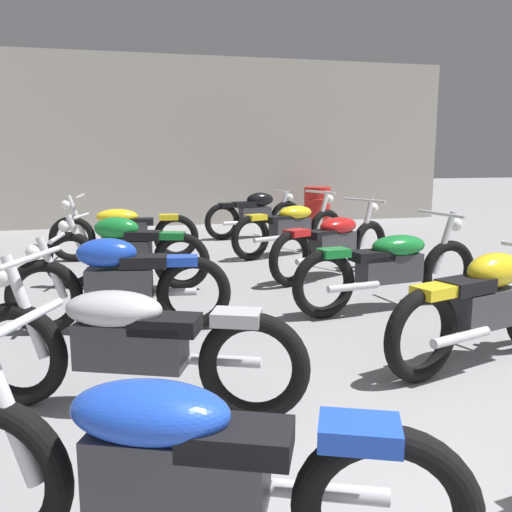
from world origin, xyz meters
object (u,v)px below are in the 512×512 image
motorcycle_right_row_5 (256,213)px  oil_drum (317,207)px  motorcycle_left_row_2 (118,281)px  motorcycle_right_row_1 (485,305)px  motorcycle_right_row_3 (333,242)px  motorcycle_left_row_0 (174,465)px  motorcycle_left_row_4 (124,230)px  motorcycle_right_row_4 (291,226)px  motorcycle_left_row_3 (125,250)px  motorcycle_right_row_2 (391,266)px  motorcycle_left_row_1 (129,342)px

motorcycle_right_row_5 → oil_drum: 2.11m
motorcycle_left_row_2 → motorcycle_right_row_1: 3.03m
motorcycle_right_row_1 → motorcycle_right_row_3: (0.06, 3.11, -0.01)m
motorcycle_right_row_5 → motorcycle_left_row_2: bearing=-116.7°
motorcycle_left_row_0 → motorcycle_right_row_5: motorcycle_left_row_0 is taller
motorcycle_right_row_1 → motorcycle_right_row_3: motorcycle_right_row_3 is taller
motorcycle_left_row_4 → motorcycle_right_row_3: size_ratio=1.09×
motorcycle_right_row_4 → oil_drum: 3.53m
motorcycle_left_row_3 → motorcycle_right_row_3: bearing=-0.3°
motorcycle_left_row_3 → motorcycle_left_row_4: 1.83m
motorcycle_right_row_1 → motorcycle_right_row_4: size_ratio=0.93×
motorcycle_left_row_0 → motorcycle_right_row_3: same height
motorcycle_left_row_0 → motorcycle_right_row_1: 2.97m
motorcycle_left_row_4 → motorcycle_right_row_3: (2.55, -1.84, 0.00)m
motorcycle_right_row_2 → motorcycle_right_row_3: (0.03, 1.58, 0.00)m
motorcycle_right_row_3 → motorcycle_right_row_5: (-0.11, 3.53, 0.01)m
motorcycle_left_row_0 → motorcycle_left_row_1: size_ratio=1.00×
motorcycle_left_row_1 → motorcycle_left_row_2: (-0.03, 1.66, 0.01)m
motorcycle_left_row_2 → motorcycle_right_row_2: 2.67m
motorcycle_right_row_1 → motorcycle_right_row_5: size_ratio=0.98×
motorcycle_left_row_0 → oil_drum: size_ratio=2.39×
motorcycle_right_row_4 → motorcycle_right_row_1: bearing=-90.4°
motorcycle_left_row_1 → motorcycle_right_row_1: (2.60, 0.17, 0.01)m
motorcycle_right_row_1 → motorcycle_right_row_2: 1.53m
motorcycle_right_row_2 → motorcycle_right_row_1: bearing=-91.2°
motorcycle_left_row_4 → motorcycle_right_row_5: motorcycle_left_row_4 is taller
motorcycle_left_row_0 → motorcycle_right_row_5: bearing=73.5°
motorcycle_right_row_3 → motorcycle_right_row_5: 3.53m
motorcycle_right_row_5 → motorcycle_right_row_4: bearing=-87.6°
motorcycle_left_row_4 → oil_drum: bearing=35.4°
motorcycle_left_row_2 → motorcycle_left_row_3: size_ratio=1.03×
motorcycle_right_row_4 → oil_drum: size_ratio=2.43×
motorcycle_right_row_2 → oil_drum: (1.61, 6.37, -0.03)m
motorcycle_left_row_3 → oil_drum: size_ratio=2.25×
motorcycle_right_row_1 → motorcycle_right_row_2: size_ratio=0.89×
motorcycle_right_row_1 → motorcycle_left_row_4: bearing=116.7°
motorcycle_left_row_3 → motorcycle_left_row_2: bearing=-93.7°
motorcycle_right_row_4 → motorcycle_right_row_5: (-0.08, 1.87, 0.01)m
motorcycle_right_row_2 → motorcycle_right_row_5: 5.11m
motorcycle_left_row_4 → motorcycle_right_row_2: bearing=-53.7°
motorcycle_left_row_2 → motorcycle_right_row_5: same height
motorcycle_left_row_4 → motorcycle_left_row_0: bearing=-90.0°
motorcycle_left_row_2 → motorcycle_right_row_2: (2.67, 0.04, -0.01)m
motorcycle_left_row_3 → motorcycle_right_row_2: size_ratio=0.88×
motorcycle_left_row_4 → motorcycle_right_row_4: 2.53m
motorcycle_left_row_4 → motorcycle_right_row_1: size_ratio=1.13×
motorcycle_right_row_5 → motorcycle_right_row_2: bearing=-89.1°
motorcycle_left_row_3 → motorcycle_right_row_2: 3.02m
motorcycle_right_row_3 → oil_drum: size_ratio=2.34×
motorcycle_right_row_1 → motorcycle_right_row_2: (0.03, 1.53, -0.01)m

